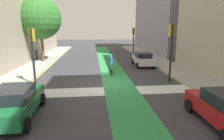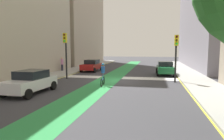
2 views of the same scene
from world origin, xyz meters
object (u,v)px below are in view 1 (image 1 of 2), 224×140
at_px(car_green_left_near, 15,102).
at_px(traffic_signal_far_right, 133,37).
at_px(pedestrian_sidewalk_left_a, 37,54).
at_px(street_tree_near, 40,18).
at_px(cyclist_in_lane, 111,65).
at_px(traffic_signal_near_right, 171,42).
at_px(car_white_right_far, 143,59).
at_px(traffic_signal_near_left, 33,46).

bearing_deg(car_green_left_near, traffic_signal_far_right, 62.90).
height_order(pedestrian_sidewalk_left_a, street_tree_near, street_tree_near).
bearing_deg(street_tree_near, cyclist_in_lane, -43.88).
xyz_separation_m(cyclist_in_lane, street_tree_near, (-8.06, 7.75, 4.52)).
bearing_deg(car_green_left_near, pedestrian_sidewalk_left_a, 102.31).
height_order(traffic_signal_near_right, car_white_right_far, traffic_signal_near_right).
relative_size(pedestrian_sidewalk_left_a, street_tree_near, 0.20).
height_order(traffic_signal_near_left, pedestrian_sidewalk_left_a, traffic_signal_near_left).
height_order(cyclist_in_lane, pedestrian_sidewalk_left_a, cyclist_in_lane).
xyz_separation_m(traffic_signal_near_left, cyclist_in_lane, (6.04, 2.70, -2.02)).
xyz_separation_m(car_green_left_near, cyclist_in_lane, (5.41, 8.20, 0.17)).
xyz_separation_m(car_green_left_near, street_tree_near, (-2.64, 15.95, 4.68)).
relative_size(traffic_signal_near_left, cyclist_in_lane, 2.30).
distance_m(car_white_right_far, cyclist_in_lane, 5.67).
relative_size(traffic_signal_near_left, pedestrian_sidewalk_left_a, 2.64).
height_order(traffic_signal_near_right, pedestrian_sidewalk_left_a, traffic_signal_near_right).
height_order(car_white_right_far, cyclist_in_lane, cyclist_in_lane).
distance_m(car_white_right_far, street_tree_near, 13.59).
bearing_deg(car_white_right_far, pedestrian_sidewalk_left_a, 161.22).
xyz_separation_m(car_white_right_far, pedestrian_sidewalk_left_a, (-13.14, 4.47, 0.17)).
xyz_separation_m(traffic_signal_near_right, street_tree_near, (-12.60, 10.44, 2.29)).
xyz_separation_m(car_white_right_far, street_tree_near, (-12.17, 3.84, 4.68)).
height_order(cyclist_in_lane, street_tree_near, street_tree_near).
relative_size(traffic_signal_far_right, car_green_left_near, 1.02).
relative_size(traffic_signal_near_left, traffic_signal_far_right, 0.98).
relative_size(traffic_signal_near_right, car_white_right_far, 1.08).
height_order(traffic_signal_near_right, cyclist_in_lane, traffic_signal_near_right).
bearing_deg(traffic_signal_near_right, car_green_left_near, -151.04).
relative_size(traffic_signal_far_right, street_tree_near, 0.55).
distance_m(traffic_signal_near_right, traffic_signal_far_right, 13.86).
bearing_deg(traffic_signal_near_right, street_tree_near, 140.35).
relative_size(traffic_signal_near_left, car_white_right_far, 1.00).
bearing_deg(traffic_signal_near_left, car_green_left_near, -83.46).
relative_size(cyclist_in_lane, street_tree_near, 0.23).
bearing_deg(street_tree_near, traffic_signal_near_left, -79.09).
xyz_separation_m(traffic_signal_near_left, street_tree_near, (-2.01, 10.45, 2.50)).
bearing_deg(pedestrian_sidewalk_left_a, traffic_signal_far_right, 11.64).
bearing_deg(traffic_signal_near_left, traffic_signal_far_right, 52.76).
distance_m(car_white_right_far, pedestrian_sidewalk_left_a, 13.88).
relative_size(traffic_signal_near_right, traffic_signal_near_left, 1.08).
relative_size(traffic_signal_near_right, pedestrian_sidewalk_left_a, 2.84).
distance_m(traffic_signal_far_right, pedestrian_sidewalk_left_a, 13.96).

